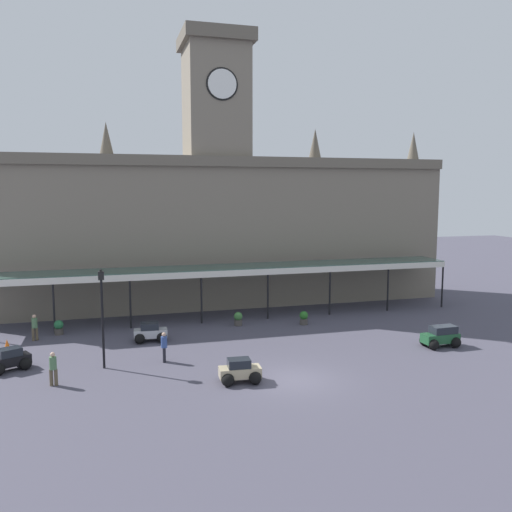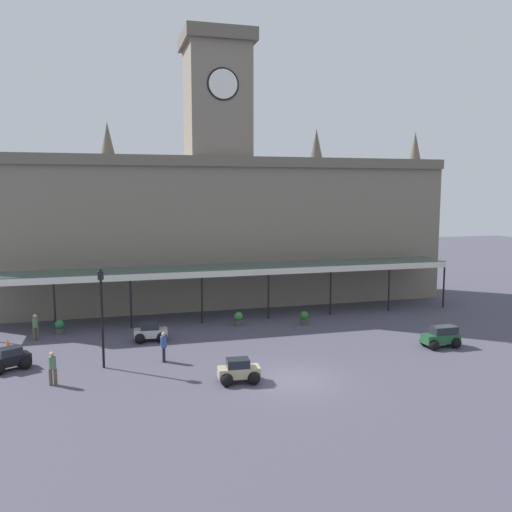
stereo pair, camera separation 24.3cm
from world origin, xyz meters
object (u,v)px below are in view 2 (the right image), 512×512
car_beige_sedan (239,372)px  victorian_lamppost (102,307)px  traffic_cone (8,344)px  planter_near_kerb (239,319)px  car_black_sedan (9,360)px  pedestrian_near_entrance (164,346)px  pedestrian_beside_cars (53,367)px  car_silver_sedan (151,333)px  car_green_estate (441,338)px  planter_by_canopy (304,318)px  pedestrian_crossing_forecourt (35,326)px  planter_forecourt_centre (60,327)px

car_beige_sedan → victorian_lamppost: bearing=148.2°
traffic_cone → planter_near_kerb: bearing=7.3°
car_black_sedan → car_beige_sedan: bearing=-23.9°
car_beige_sedan → traffic_cone: bearing=143.3°
pedestrian_near_entrance → pedestrian_beside_cars: bearing=-158.6°
car_silver_sedan → car_green_estate: 17.85m
car_beige_sedan → car_black_sedan: same height
car_beige_sedan → planter_by_canopy: 12.13m
car_black_sedan → pedestrian_crossing_forecourt: (0.59, 5.66, 0.41)m
pedestrian_near_entrance → planter_forecourt_centre: 9.69m
car_silver_sedan → pedestrian_crossing_forecourt: (-7.00, 2.15, 0.41)m
car_green_estate → pedestrian_near_entrance: pedestrian_near_entrance is taller
car_beige_sedan → planter_near_kerb: (2.57, 10.83, -0.01)m
car_black_sedan → victorian_lamppost: size_ratio=0.42×
traffic_cone → planter_forecourt_centre: 3.85m
car_green_estate → pedestrian_beside_cars: 22.00m
car_beige_sedan → pedestrian_near_entrance: pedestrian_near_entrance is taller
traffic_cone → planter_near_kerb: (14.58, 1.88, 0.17)m
car_silver_sedan → planter_by_canopy: 10.84m
car_beige_sedan → car_black_sedan: size_ratio=0.94×
pedestrian_crossing_forecourt → planter_forecourt_centre: size_ratio=1.74×
pedestrian_beside_cars → planter_by_canopy: bearing=26.3°
car_green_estate → planter_near_kerb: 13.44m
pedestrian_crossing_forecourt → planter_forecourt_centre: (1.33, 1.07, -0.42)m
car_green_estate → planter_by_canopy: car_green_estate is taller
pedestrian_beside_cars → pedestrian_crossing_forecourt: bearing=102.1°
pedestrian_beside_cars → pedestrian_near_entrance: (5.54, 2.17, 0.00)m
car_beige_sedan → car_black_sedan: 12.30m
car_green_estate → planter_forecourt_centre: 24.30m
planter_by_canopy → traffic_cone: bearing=-177.3°
pedestrian_near_entrance → traffic_cone: 9.99m
planter_near_kerb → planter_forecourt_centre: 11.94m
car_green_estate → car_silver_sedan: bearing=160.7°
pedestrian_beside_cars → victorian_lamppost: size_ratio=0.31×
traffic_cone → planter_near_kerb: 14.70m
pedestrian_beside_cars → planter_forecourt_centre: pedestrian_beside_cars is taller
planter_by_canopy → planter_near_kerb: bearing=167.7°
planter_near_kerb → planter_by_canopy: bearing=-12.3°
pedestrian_near_entrance → victorian_lamppost: size_ratio=0.31×
car_black_sedan → traffic_cone: 4.04m
car_silver_sedan → pedestrian_beside_cars: (-5.14, -6.49, 0.41)m
victorian_lamppost → car_silver_sedan: bearing=58.1°
car_beige_sedan → pedestrian_near_entrance: size_ratio=1.26×
pedestrian_beside_cars → pedestrian_near_entrance: size_ratio=1.00×
car_black_sedan → planter_forecourt_centre: size_ratio=2.34×
car_beige_sedan → victorian_lamppost: size_ratio=0.39×
victorian_lamppost → planter_forecourt_centre: victorian_lamppost is taller
pedestrian_near_entrance → pedestrian_crossing_forecourt: (-7.40, 6.47, 0.00)m
car_beige_sedan → pedestrian_crossing_forecourt: pedestrian_crossing_forecourt is taller
victorian_lamppost → planter_by_canopy: size_ratio=5.57×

